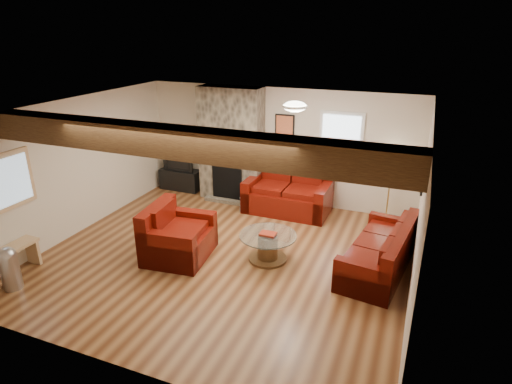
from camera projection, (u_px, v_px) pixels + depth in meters
The scene contains 18 objects.
room at pixel (222, 188), 6.87m from camera, with size 8.00×8.00×8.00m.
oak_beam at pixel (177, 142), 5.41m from camera, with size 6.00×0.36×0.38m, color black.
chimney_breast at pixel (231, 146), 9.39m from camera, with size 1.40×0.67×2.50m.
back_window at pixel (341, 139), 8.64m from camera, with size 0.90×0.08×1.10m, color white, non-canonical shape.
hatch_window at pixel (5, 183), 6.53m from camera, with size 0.08×1.00×0.90m, color tan, non-canonical shape.
ceiling_dome at pixel (295, 108), 6.91m from camera, with size 0.40×0.40×0.18m, color white, non-canonical shape.
artwork_back at pixel (285, 127), 9.00m from camera, with size 0.42×0.06×0.52m, color black, non-canonical shape.
artwork_right at pixel (423, 175), 5.93m from camera, with size 0.06×0.55×0.42m, color black, non-canonical shape.
sofa_three at pixel (379, 248), 6.80m from camera, with size 1.99×0.83×0.77m, color #430904, non-canonical shape.
loveseat at pixel (288, 191), 8.95m from camera, with size 1.75×1.00×0.93m, color #430904, non-canonical shape.
armchair_red at pixel (179, 232), 7.17m from camera, with size 1.12×0.98×0.90m, color #430904, non-canonical shape.
coffee_table at pixel (268, 247), 7.13m from camera, with size 0.96×0.96×0.50m.
tv_cabinet at pixel (181, 179), 10.25m from camera, with size 0.98×0.39×0.49m, color black.
television at pixel (179, 161), 10.08m from camera, with size 0.77×0.10×0.44m, color black.
floor_lamp at pixel (393, 159), 8.23m from camera, with size 0.39×0.39×1.52m.
pine_bench at pixel (2, 268), 6.53m from camera, with size 0.29×1.25×0.47m, color tan, non-canonical shape.
pedal_bin at pixel (9, 268), 6.32m from camera, with size 0.27×0.27×0.68m, color #ACABB1, non-canonical shape.
coal_bucket at pixel (247, 204), 9.09m from camera, with size 0.32×0.32×0.30m, color slate, non-canonical shape.
Camera 1 is at (2.89, -5.77, 3.69)m, focal length 30.00 mm.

